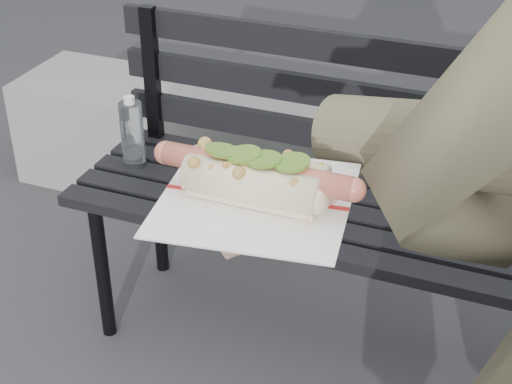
% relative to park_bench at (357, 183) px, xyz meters
% --- Properties ---
extents(park_bench, '(1.50, 0.44, 0.88)m').
position_rel_park_bench_xyz_m(park_bench, '(0.00, 0.00, 0.00)').
color(park_bench, black).
rests_on(park_bench, ground).
extents(concrete_block, '(1.20, 0.40, 0.40)m').
position_rel_park_bench_xyz_m(concrete_block, '(-0.84, 0.59, -0.32)').
color(concrete_block, slate).
rests_on(concrete_block, ground).
extents(held_hotdog, '(0.63, 0.32, 0.20)m').
position_rel_park_bench_xyz_m(held_hotdog, '(0.35, -1.02, 0.66)').
color(held_hotdog, '#4A4831').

